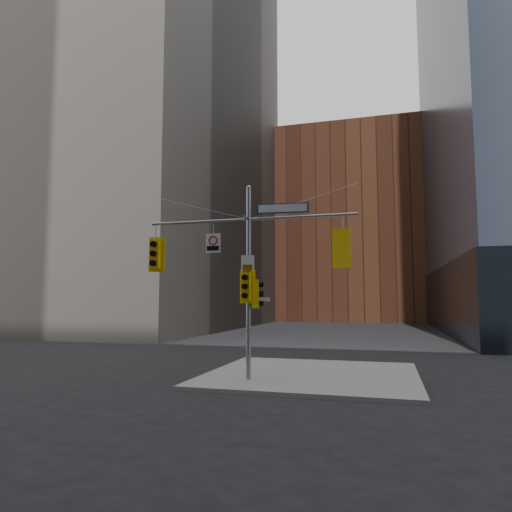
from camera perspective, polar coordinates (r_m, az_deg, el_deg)
The scene contains 14 objects.
ground at distance 15.22m, azimuth -3.24°, elevation -16.87°, with size 160.00×160.00×0.00m, color black.
sidewalk_corner at distance 18.56m, azimuth 7.02°, elevation -14.54°, with size 8.00×8.00×0.15m, color gray.
tower_nw at distance 67.64m, azimuth -18.54°, elevation 27.95°, with size 36.00×36.00×80.00m, color slate.
brick_midrise at distance 73.10m, azimuth 11.91°, elevation 3.26°, with size 26.00×20.00×28.00m, color brown.
signal_assembly at distance 16.87m, azimuth -0.94°, elevation -0.69°, with size 8.00×0.80×7.30m.
traffic_light_west_arm at distance 18.41m, azimuth -12.49°, elevation 0.23°, with size 0.66×0.56×1.38m.
traffic_light_east_arm at distance 16.26m, azimuth 10.84°, elevation 0.95°, with size 0.64×0.60×1.37m.
traffic_light_pole_side at distance 16.74m, azimuth 0.13°, elevation -4.75°, with size 0.45×0.38×1.04m.
traffic_light_pole_front at distance 16.57m, azimuth -1.22°, elevation -3.84°, with size 0.58×0.45×1.22m.
street_sign_blade at distance 16.82m, azimuth 3.36°, elevation 5.99°, with size 1.91×0.23×0.37m.
regulatory_sign_arm at distance 17.39m, azimuth -5.39°, elevation 1.70°, with size 0.59×0.07×0.74m.
regulatory_sign_pole at distance 16.76m, azimuth -1.06°, elevation -1.04°, with size 0.49×0.09×0.64m.
street_blade_ew at distance 16.70m, azimuth 0.54°, elevation -5.45°, with size 0.73×0.05×0.14m.
street_blade_ns at distance 17.25m, azimuth -0.51°, elevation -6.41°, with size 0.08×0.80×0.16m.
Camera 1 is at (4.87, -14.10, 3.00)m, focal length 32.00 mm.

